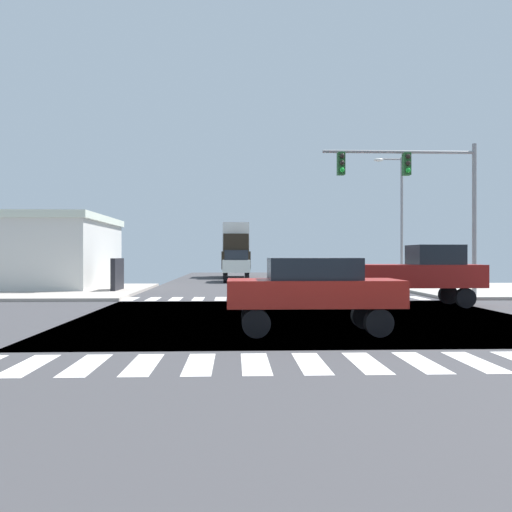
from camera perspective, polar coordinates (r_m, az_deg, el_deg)
The scene contains 11 objects.
ground at distance 17.21m, azimuth 4.86°, elevation -6.51°, with size 90.00×90.00×0.05m.
sidewalk_corner_ne at distance 32.73m, azimuth 25.30°, elevation -3.24°, with size 12.00×12.00×0.14m.
sidewalk_corner_nw at distance 30.99m, azimuth -22.86°, elevation -3.42°, with size 12.00×12.00×0.14m.
crosswalk_near at distance 10.03m, azimuth 8.70°, elevation -11.07°, with size 13.50×2.00×0.01m.
crosswalk_far at distance 24.41m, azimuth 2.14°, elevation -4.50°, with size 13.50×2.00×0.01m.
traffic_signal_mast at distance 25.59m, azimuth 16.62°, elevation 7.33°, with size 7.01×0.55×7.01m.
street_lamp at distance 33.45m, azimuth 14.71°, elevation 4.74°, with size 1.78×0.32×7.80m.
suv_nearside_1 at distance 39.96m, azimuth -2.10°, elevation -0.74°, with size 1.96×4.60×2.34m.
box_truck_farside_1 at distance 48.16m, azimuth -2.13°, elevation 0.79°, with size 2.40×7.20×4.85m.
sedan_leading_2 at distance 13.63m, azimuth 6.06°, elevation -3.41°, with size 4.30×1.80×1.88m.
pickup_middle_2 at distance 21.63m, azimuth 16.56°, elevation -1.67°, with size 5.10×2.00×2.35m.
Camera 1 is at (-2.12, -16.96, 1.94)m, focal length 37.95 mm.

